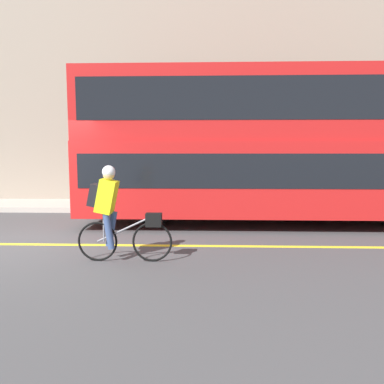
# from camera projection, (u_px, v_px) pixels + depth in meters

# --- Properties ---
(ground_plane) EXTENTS (80.00, 80.00, 0.00)m
(ground_plane) POSITION_uv_depth(u_px,v_px,m) (15.00, 245.00, 7.29)
(ground_plane) COLOR #424244
(road_center_line) EXTENTS (50.00, 0.14, 0.01)m
(road_center_line) POSITION_uv_depth(u_px,v_px,m) (17.00, 244.00, 7.35)
(road_center_line) COLOR yellow
(road_center_line) RESTS_ON ground_plane
(sidewalk_curb) EXTENTS (60.00, 2.04, 0.15)m
(sidewalk_curb) POSITION_uv_depth(u_px,v_px,m) (91.00, 205.00, 12.12)
(sidewalk_curb) COLOR #A8A399
(sidewalk_curb) RESTS_ON ground_plane
(building_facade) EXTENTS (60.00, 0.30, 8.20)m
(building_facade) POSITION_uv_depth(u_px,v_px,m) (98.00, 85.00, 12.85)
(building_facade) COLOR gray
(building_facade) RESTS_ON ground_plane
(bus) EXTENTS (9.43, 2.45, 3.71)m
(bus) POSITION_uv_depth(u_px,v_px,m) (274.00, 141.00, 9.23)
(bus) COLOR black
(bus) RESTS_ON ground_plane
(cyclist_on_bike) EXTENTS (1.57, 0.32, 1.59)m
(cyclist_on_bike) POSITION_uv_depth(u_px,v_px,m) (114.00, 210.00, 6.13)
(cyclist_on_bike) COLOR black
(cyclist_on_bike) RESTS_ON ground_plane
(trash_bin) EXTENTS (0.56, 0.56, 0.95)m
(trash_bin) POSITION_uv_depth(u_px,v_px,m) (156.00, 189.00, 11.88)
(trash_bin) COLOR #515156
(trash_bin) RESTS_ON sidewalk_curb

